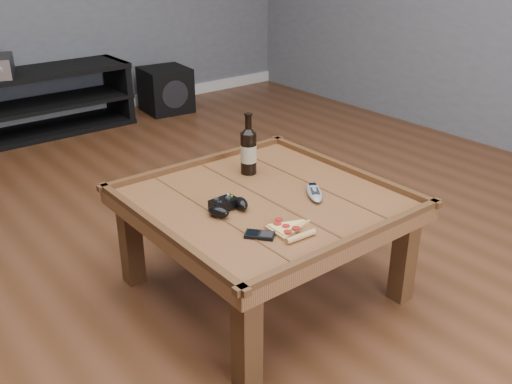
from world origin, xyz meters
TOP-DOWN VIEW (x-y plane):
  - ground at (0.00, 0.00)m, footprint 6.00×6.00m
  - baseboard at (0.00, 2.99)m, footprint 5.00×0.02m
  - coffee_table at (0.00, 0.00)m, footprint 1.03×1.03m
  - media_console at (0.00, 2.75)m, footprint 1.40×0.45m
  - beer_bottle at (0.11, 0.25)m, footprint 0.07×0.07m
  - game_controller at (-0.19, -0.01)m, footprint 0.19×0.13m
  - pizza_slice at (-0.12, -0.28)m, footprint 0.15×0.24m
  - smartphone at (-0.22, -0.24)m, footprint 0.11×0.12m
  - remote_control at (0.18, -0.11)m, footprint 0.16×0.20m
  - subwoofer at (1.08, 2.68)m, footprint 0.42×0.42m
  - game_console at (1.06, 2.72)m, footprint 0.14×0.19m

SIDE VIEW (x-z plane):
  - ground at x=0.00m, z-range 0.00..0.00m
  - baseboard at x=0.00m, z-range 0.00..0.10m
  - game_console at x=1.06m, z-range -0.01..0.20m
  - subwoofer at x=1.08m, z-range 0.00..0.38m
  - media_console at x=0.00m, z-range 0.00..0.50m
  - coffee_table at x=0.00m, z-range 0.15..0.63m
  - smartphone at x=-0.22m, z-range 0.45..0.46m
  - pizza_slice at x=-0.12m, z-range 0.45..0.47m
  - remote_control at x=0.18m, z-range 0.45..0.48m
  - game_controller at x=-0.19m, z-range 0.45..0.50m
  - beer_bottle at x=0.11m, z-range 0.42..0.70m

